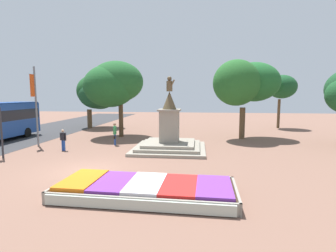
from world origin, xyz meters
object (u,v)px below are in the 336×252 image
flower_planter (145,189)px  pedestrian_with_handbag (115,133)px  statue_monument (169,137)px  banner_pole (36,105)px  pedestrian_near_planter (63,139)px

flower_planter → pedestrian_with_handbag: 10.97m
statue_monument → banner_pole: size_ratio=0.86×
pedestrian_with_handbag → pedestrian_near_planter: bearing=-142.0°
banner_pole → pedestrian_near_planter: 3.87m
banner_pole → pedestrian_near_planter: bearing=-24.8°
flower_planter → statue_monument: bearing=89.9°
pedestrian_with_handbag → pedestrian_near_planter: pedestrian_with_handbag is taller
statue_monument → pedestrian_with_handbag: statue_monument is taller
flower_planter → pedestrian_near_planter: size_ratio=4.72×
flower_planter → banner_pole: size_ratio=1.18×
statue_monument → pedestrian_near_planter: (-7.52, -1.11, -0.06)m
statue_monument → flower_planter: bearing=-90.1°
flower_planter → pedestrian_near_planter: (-7.50, 7.62, 0.60)m
flower_planter → pedestrian_with_handbag: (-4.46, 9.99, 0.74)m
flower_planter → banner_pole: (-10.29, 8.90, 2.97)m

